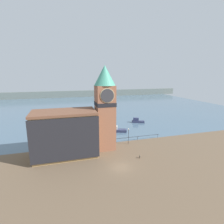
% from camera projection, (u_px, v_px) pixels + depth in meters
% --- Properties ---
extents(ground_plane, '(160.00, 160.00, 0.00)m').
position_uv_depth(ground_plane, '(120.00, 167.00, 34.07)').
color(ground_plane, brown).
extents(water, '(160.00, 120.00, 0.00)m').
position_uv_depth(water, '(80.00, 105.00, 102.06)').
color(water, slate).
rests_on(water, ground_plane).
extents(far_shoreline, '(180.00, 3.00, 5.00)m').
position_uv_depth(far_shoreline, '(74.00, 94.00, 139.05)').
color(far_shoreline, slate).
rests_on(far_shoreline, water).
extents(pier_railing, '(13.21, 0.08, 1.09)m').
position_uv_depth(pier_railing, '(137.00, 137.00, 47.85)').
color(pier_railing, '#232328').
rests_on(pier_railing, ground_plane).
extents(clock_tower, '(4.87, 4.87, 19.79)m').
position_uv_depth(clock_tower, '(105.00, 106.00, 40.81)').
color(clock_tower, '#935B42').
rests_on(clock_tower, ground_plane).
extents(pier_building, '(13.63, 7.86, 10.09)m').
position_uv_depth(pier_building, '(65.00, 134.00, 38.10)').
color(pier_building, '#A88451').
rests_on(pier_building, ground_plane).
extents(boat_near, '(6.56, 4.01, 1.89)m').
position_uv_depth(boat_near, '(116.00, 130.00, 55.01)').
color(boat_near, '#333856').
rests_on(boat_near, water).
extents(boat_far, '(4.87, 3.13, 1.82)m').
position_uv_depth(boat_far, '(137.00, 121.00, 65.42)').
color(boat_far, '#333856').
rests_on(boat_far, water).
extents(mooring_bollard_near, '(0.31, 0.31, 0.64)m').
position_uv_depth(mooring_bollard_near, '(140.00, 157.00, 37.72)').
color(mooring_bollard_near, brown).
rests_on(mooring_bollard_near, ground_plane).
extents(lamp_post, '(0.32, 0.32, 4.23)m').
position_uv_depth(lamp_post, '(128.00, 133.00, 44.80)').
color(lamp_post, black).
rests_on(lamp_post, ground_plane).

